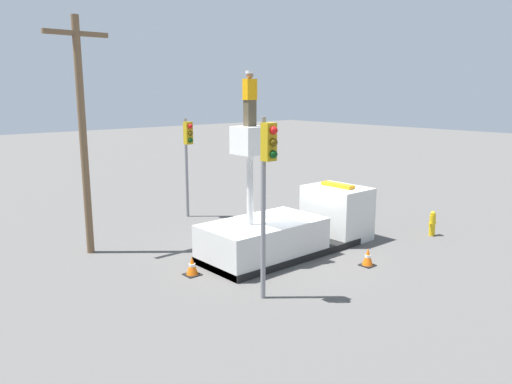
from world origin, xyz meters
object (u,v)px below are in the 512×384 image
(worker, at_px, (250,99))
(utility_pole, at_px, (83,130))
(traffic_cone_curbside, at_px, (368,257))
(traffic_light_across, at_px, (188,148))
(traffic_cone_rear, at_px, (192,266))
(fire_hydrant, at_px, (432,224))
(bucket_truck, at_px, (291,229))
(traffic_light_pole, at_px, (267,173))

(worker, height_order, utility_pole, utility_pole)
(traffic_cone_curbside, bearing_deg, traffic_light_across, 95.00)
(worker, xyz_separation_m, traffic_cone_rear, (-2.15, 0.31, -5.21))
(worker, xyz_separation_m, fire_hydrant, (7.65, -2.34, -5.00))
(traffic_light_across, bearing_deg, utility_pole, -160.24)
(worker, distance_m, traffic_cone_curbside, 6.54)
(worker, relative_size, traffic_cone_rear, 2.89)
(traffic_cone_curbside, xyz_separation_m, utility_pole, (-6.42, 7.44, 4.15))
(bucket_truck, distance_m, fire_hydrant, 6.15)
(fire_hydrant, distance_m, traffic_cone_rear, 10.15)
(worker, distance_m, fire_hydrant, 9.43)
(bucket_truck, height_order, traffic_light_across, bucket_truck)
(traffic_cone_rear, relative_size, traffic_cone_curbside, 1.00)
(traffic_light_across, relative_size, utility_pole, 0.55)
(traffic_light_pole, bearing_deg, fire_hydrant, 1.78)
(traffic_light_across, bearing_deg, fire_hydrant, -57.57)
(traffic_cone_curbside, bearing_deg, traffic_light_pole, 177.64)
(traffic_light_pole, height_order, traffic_cone_curbside, traffic_light_pole)
(fire_hydrant, distance_m, traffic_cone_curbside, 4.91)
(utility_pole, bearing_deg, traffic_light_pole, -74.47)
(traffic_light_pole, distance_m, utility_pole, 7.58)
(traffic_light_pole, bearing_deg, traffic_cone_rear, 99.89)
(fire_hydrant, relative_size, traffic_cone_rear, 1.67)
(fire_hydrant, relative_size, traffic_cone_curbside, 1.67)
(traffic_light_across, distance_m, traffic_cone_rear, 8.08)
(traffic_cone_rear, distance_m, utility_pole, 6.17)
(bucket_truck, height_order, fire_hydrant, bucket_truck)
(bucket_truck, distance_m, utility_pole, 8.12)
(bucket_truck, xyz_separation_m, utility_pole, (-5.62, 4.63, 3.60))
(worker, bearing_deg, traffic_cone_curbside, -45.50)
(traffic_cone_curbside, distance_m, utility_pole, 10.67)
(bucket_truck, xyz_separation_m, traffic_light_across, (-0.03, 6.64, 2.39))
(worker, bearing_deg, fire_hydrant, -17.04)
(traffic_light_pole, xyz_separation_m, utility_pole, (-2.02, 7.26, 0.84))
(bucket_truck, height_order, traffic_cone_rear, bucket_truck)
(worker, distance_m, utility_pole, 5.99)
(traffic_light_across, height_order, fire_hydrant, traffic_light_across)
(bucket_truck, bearing_deg, utility_pole, 140.54)
(traffic_cone_rear, distance_m, traffic_cone_curbside, 5.83)
(traffic_cone_rear, bearing_deg, utility_pole, 109.21)
(fire_hydrant, bearing_deg, bucket_truck, 157.58)
(traffic_light_across, bearing_deg, traffic_cone_rear, -122.89)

